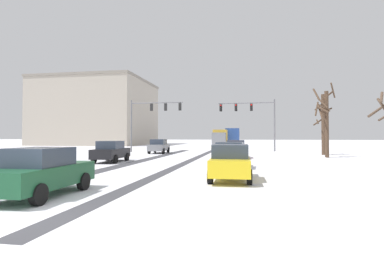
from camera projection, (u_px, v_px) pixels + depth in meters
ground_plane at (26, 218)px, 7.42m from camera, size 300.00×300.00×0.00m
wheel_track_left_lane at (142, 161)px, 24.38m from camera, size 1.09×36.76×0.01m
wheel_track_right_lane at (189, 161)px, 23.71m from camera, size 0.71×36.76×0.01m
sidewalk_kerb_right at (319, 165)px, 20.44m from camera, size 4.00×36.76×0.12m
traffic_signal_near_right at (251, 113)px, 37.49m from camera, size 7.00×0.51×6.50m
traffic_signal_near_left at (152, 113)px, 37.55m from camera, size 6.70×0.44×6.50m
car_grey_lead at (159, 146)px, 34.92m from camera, size 1.96×4.16×1.62m
car_red_second at (236, 149)px, 27.52m from camera, size 1.87×4.12×1.62m
car_black_third at (111, 151)px, 23.27m from camera, size 2.01×4.19×1.62m
car_silver_fourth at (230, 155)px, 18.87m from camera, size 2.00×4.18×1.62m
car_yellow_cab_fifth at (231, 162)px, 13.78m from camera, size 1.89×4.13×1.62m
car_dark_green_sixth at (41, 172)px, 10.07m from camera, size 1.90×4.13×1.62m
bus_oncoming at (233, 136)px, 59.49m from camera, size 2.83×11.05×3.38m
box_truck_delivery at (220, 138)px, 50.33m from camera, size 2.40×7.44×3.02m
bare_tree_sidewalk_mid at (326, 120)px, 28.00m from camera, size 1.78×1.67×6.84m
bare_tree_sidewalk_far at (322, 121)px, 31.98m from camera, size 1.63×1.86×7.13m
office_building_far_left_block at (98, 113)px, 69.45m from camera, size 22.67×20.99×14.55m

